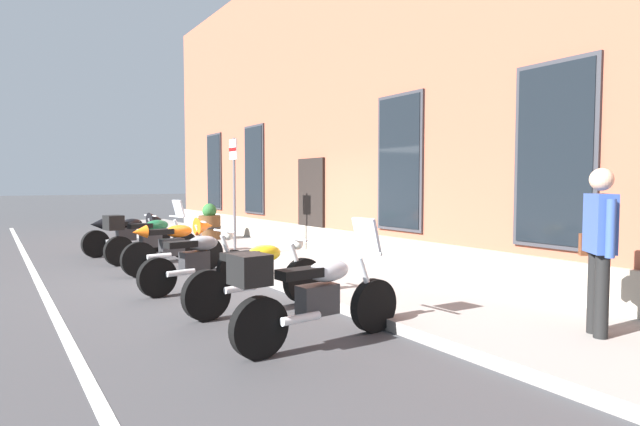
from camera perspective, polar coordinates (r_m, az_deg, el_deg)
The scene contains 13 objects.
ground_plane at distance 9.86m, azimuth -8.86°, elevation -6.80°, with size 140.00×140.00×0.00m, color #38383A.
sidewalk at distance 10.42m, azimuth -2.35°, elevation -5.82°, with size 27.82×2.57×0.14m, color gray.
lane_stripe at distance 9.09m, azimuth -27.86°, elevation -7.99°, with size 27.82×0.12×0.01m, color silver.
brick_pub_facade at distance 13.36m, azimuth 15.36°, elevation 11.45°, with size 21.82×6.77×7.29m.
motorcycle_black_sport at distance 13.39m, azimuth -19.94°, elevation -1.93°, with size 0.71×2.14×0.99m.
motorcycle_green_touring at distance 11.83m, azimuth -18.34°, elevation -2.49°, with size 0.78×2.09×1.34m.
motorcycle_orange_sport at distance 10.35m, azimuth -15.27°, elevation -3.21°, with size 0.62×2.02×1.05m.
motorcycle_grey_naked at distance 8.56m, azimuth -13.15°, elevation -5.18°, with size 0.65×1.95×0.95m.
motorcycle_yellow_naked at distance 7.12m, azimuth -6.64°, elevation -6.80°, with size 0.63×2.19×0.96m.
motorcycle_silver_touring at distance 5.55m, azimuth -0.86°, elevation -8.89°, with size 0.62×2.15×1.33m.
pedestrian_blue_top at distance 6.12m, azimuth 28.24°, elevation -2.76°, with size 0.57×0.46×1.74m.
parking_sign at distance 11.58m, azimuth -9.39°, elevation 3.59°, with size 0.36×0.07×2.56m.
barrel_planter at distance 14.98m, azimuth -11.99°, elevation -1.19°, with size 0.64×0.64×1.01m.
Camera 1 is at (8.90, -3.88, 1.73)m, focal length 29.26 mm.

